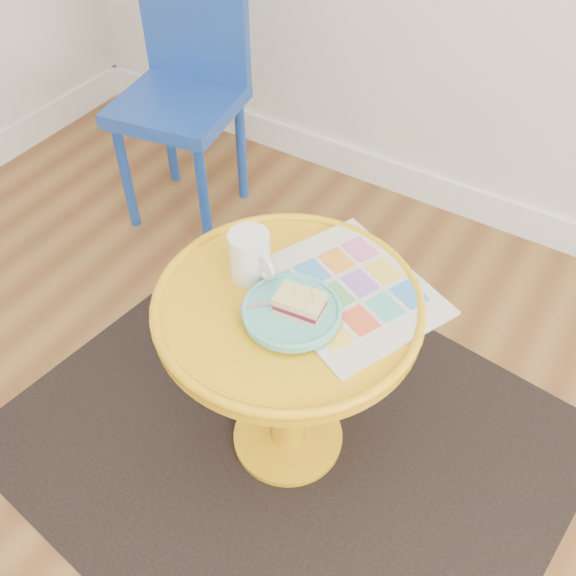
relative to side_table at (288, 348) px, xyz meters
The scene contains 9 objects.
room_walls 0.68m from the side_table, behind, with size 4.00×4.00×4.00m.
rug 0.37m from the side_table, ahead, with size 1.30×1.10×0.01m, color black.
side_table is the anchor object (origin of this frame).
chair 1.05m from the side_table, 140.24° to the left, with size 0.41×0.41×0.80m.
newspaper 0.19m from the side_table, 46.05° to the left, with size 0.34×0.29×0.01m, color silver.
mug 0.23m from the side_table, 167.99° to the left, with size 0.12×0.08×0.11m.
plate 0.17m from the side_table, 48.60° to the right, with size 0.19×0.19×0.02m.
cake_slice 0.20m from the side_table, 32.74° to the right, with size 0.10×0.07×0.04m.
fork 0.18m from the side_table, 91.42° to the right, with size 0.11×0.11×0.00m.
Camera 1 is at (0.07, 0.16, 1.45)m, focal length 40.00 mm.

